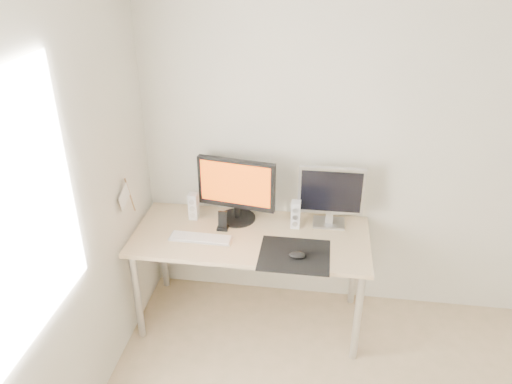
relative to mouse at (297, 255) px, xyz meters
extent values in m
plane|color=white|center=(0.60, 0.60, 0.50)|extent=(3.50, 0.00, 3.50)
plane|color=white|center=(-1.15, -1.15, 0.50)|extent=(0.00, 3.50, 3.50)
cube|color=black|center=(-0.02, 0.03, -0.02)|extent=(0.45, 0.40, 0.00)
ellipsoid|color=black|center=(0.00, 0.00, 0.00)|extent=(0.11, 0.07, 0.04)
cube|color=#D1B587|center=(-0.33, 0.23, -0.04)|extent=(1.60, 0.70, 0.03)
cylinder|color=silver|center=(-1.07, -0.06, -0.40)|extent=(0.05, 0.05, 0.70)
cylinder|color=silver|center=(0.41, -0.06, -0.40)|extent=(0.05, 0.05, 0.70)
cylinder|color=silver|center=(-1.07, 0.52, -0.40)|extent=(0.05, 0.05, 0.70)
cylinder|color=silver|center=(0.41, 0.52, -0.40)|extent=(0.05, 0.05, 0.70)
cylinder|color=black|center=(-0.46, 0.43, -0.02)|extent=(0.30, 0.30, 0.02)
cylinder|color=black|center=(-0.46, 0.43, 0.05)|extent=(0.05, 0.05, 0.12)
cube|color=black|center=(-0.46, 0.42, 0.26)|extent=(0.55, 0.13, 0.36)
cube|color=#EC5D0C|center=(-0.46, 0.39, 0.27)|extent=(0.49, 0.08, 0.30)
cube|color=#B8B8BB|center=(0.19, 0.45, -0.02)|extent=(0.22, 0.16, 0.01)
cube|color=silver|center=(0.19, 0.45, 0.04)|extent=(0.05, 0.04, 0.10)
cube|color=#BABABC|center=(0.19, 0.45, 0.24)|extent=(0.45, 0.04, 0.34)
cube|color=black|center=(0.19, 0.43, 0.24)|extent=(0.41, 0.01, 0.30)
cube|color=white|center=(-0.77, 0.39, 0.07)|extent=(0.06, 0.07, 0.20)
cylinder|color=silver|center=(-0.77, 0.35, 0.02)|extent=(0.04, 0.01, 0.04)
cylinder|color=silver|center=(-0.77, 0.35, 0.07)|extent=(0.04, 0.01, 0.04)
cylinder|color=#AEAEB0|center=(-0.77, 0.35, 0.13)|extent=(0.04, 0.01, 0.04)
cube|color=white|center=(-0.04, 0.38, 0.07)|extent=(0.06, 0.07, 0.20)
cylinder|color=#A9A9AC|center=(-0.04, 0.34, 0.02)|extent=(0.04, 0.01, 0.04)
cylinder|color=#B2B2B4|center=(-0.04, 0.34, 0.07)|extent=(0.04, 0.01, 0.04)
cylinder|color=silver|center=(-0.04, 0.34, 0.13)|extent=(0.04, 0.01, 0.04)
cube|color=#B4B3B6|center=(-0.66, 0.13, -0.02)|extent=(0.42, 0.13, 0.01)
cube|color=white|center=(-0.66, 0.13, -0.01)|extent=(0.40, 0.12, 0.01)
cube|color=black|center=(-0.53, 0.27, -0.01)|extent=(0.08, 0.07, 0.02)
cube|color=black|center=(-0.53, 0.27, 0.05)|extent=(0.06, 0.03, 0.12)
cylinder|color=#A57F54|center=(-1.12, 0.15, 0.27)|extent=(0.01, 0.10, 0.29)
cube|color=white|center=(-1.12, 0.06, 0.31)|extent=(0.00, 0.19, 0.15)
camera|label=1|loc=(0.11, -2.60, 1.81)|focal=35.00mm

